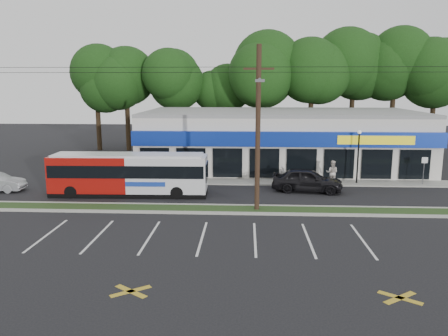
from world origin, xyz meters
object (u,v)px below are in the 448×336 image
Objects in this scene: utility_pole at (255,124)px; pedestrian_a at (282,175)px; metrobus at (129,173)px; sign_post at (424,166)px; pedestrian_b at (332,173)px; lamp_post at (358,150)px; car_dark at (307,180)px.

utility_pole is 32.24× the size of pedestrian_a.
metrobus is at bearing 157.72° from utility_pole.
sign_post is 1.43× the size of pedestrian_a.
sign_post is 1.16× the size of pedestrian_b.
lamp_post is 5.27m from car_dark.
pedestrian_a is (-1.64, 2.01, -0.09)m from car_dark.
pedestrian_b is (3.87, 0.28, 0.19)m from pedestrian_a.
metrobus is 2.18× the size of car_dark.
pedestrian_b is (14.89, 4.00, -0.60)m from metrobus.
car_dark is 2.60m from pedestrian_a.
lamp_post is 2.65m from pedestrian_b.
sign_post is (5.00, -0.23, -1.12)m from lamp_post.
sign_post reaches higher than car_dark.
lamp_post is 6.19m from pedestrian_a.
lamp_post is 0.84× the size of car_dark.
metrobus is 15.43m from pedestrian_b.
pedestrian_a is at bearing -174.35° from lamp_post.
sign_post is 0.44× the size of car_dark.
lamp_post reaches higher than sign_post.
pedestrian_a is at bearing 19.54° from pedestrian_b.
pedestrian_b is (-7.00, -0.07, -0.59)m from sign_post.
car_dark reaches higher than pedestrian_a.
car_dark is 2.63× the size of pedestrian_b.
metrobus reaches higher than pedestrian_b.
utility_pole is at bearing 34.75° from pedestrian_a.
utility_pole is 10.73m from pedestrian_b.
metrobus is 11.66m from pedestrian_a.
car_dark is at bearing -148.45° from lamp_post.
utility_pole is 4.54× the size of metrobus.
lamp_post is at bearing 43.95° from utility_pole.
car_dark is 3.26× the size of pedestrian_a.
sign_post is at bearing 9.30° from metrobus.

